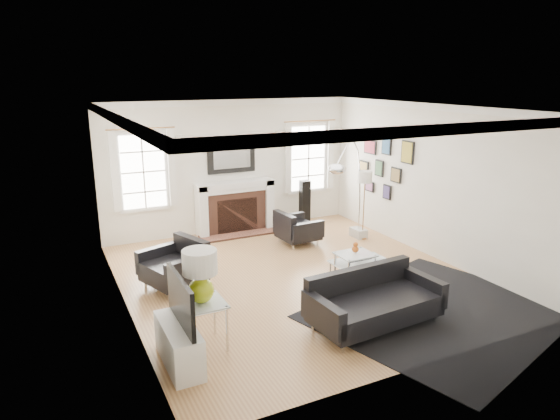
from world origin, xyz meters
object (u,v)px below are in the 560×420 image
armchair_left (177,266)px  armchair_right (296,229)px  gourd_lamp (200,273)px  coffee_table (367,267)px  arc_floor_lamp (349,190)px  sofa (372,302)px  fireplace (235,208)px

armchair_left → armchair_right: size_ratio=1.33×
gourd_lamp → coffee_table: bearing=10.6°
arc_floor_lamp → sofa: bearing=-117.4°
armchair_left → coffee_table: armchair_left is taller
sofa → arc_floor_lamp: size_ratio=0.87×
coffee_table → armchair_right: bearing=89.4°
coffee_table → arc_floor_lamp: arc_floor_lamp is taller
armchair_right → armchair_left: bearing=-159.1°
sofa → armchair_right: sofa is taller
arc_floor_lamp → fireplace: bearing=127.5°
armchair_right → gourd_lamp: (-2.88, -2.98, 0.69)m
fireplace → coffee_table: 3.79m
sofa → fireplace: bearing=91.9°
sofa → coffee_table: 1.15m
sofa → arc_floor_lamp: 3.13m
armchair_right → arc_floor_lamp: bearing=-44.9°
fireplace → armchair_left: (-1.89, -2.29, -0.19)m
fireplace → arc_floor_lamp: bearing=-52.5°
armchair_right → arc_floor_lamp: arc_floor_lamp is taller
gourd_lamp → armchair_right: bearing=46.0°
armchair_right → sofa: bearing=-100.6°
fireplace → arc_floor_lamp: 2.61m
armchair_right → coffee_table: bearing=-90.6°
sofa → coffee_table: (0.61, 0.97, 0.05)m
armchair_left → arc_floor_lamp: bearing=4.7°
fireplace → arc_floor_lamp: arc_floor_lamp is taller
sofa → coffee_table: sofa is taller
gourd_lamp → arc_floor_lamp: (3.62, 2.24, 0.19)m
sofa → armchair_right: (0.64, 3.42, -0.02)m
sofa → gourd_lamp: 2.38m
fireplace → armchair_right: 1.51m
sofa → armchair_right: 3.48m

